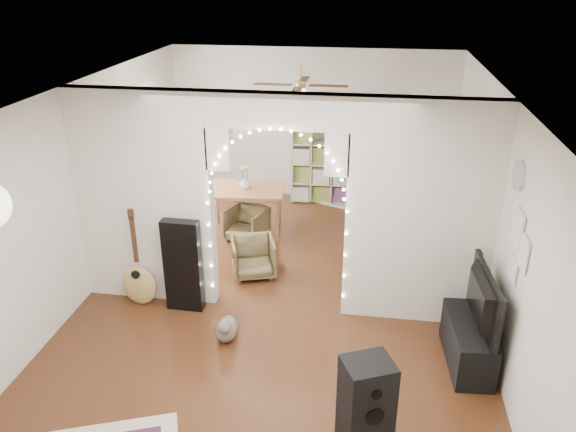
# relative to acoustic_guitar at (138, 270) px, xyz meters

# --- Properties ---
(floor) EXTENTS (7.50, 7.50, 0.00)m
(floor) POSITION_rel_acoustic_guitar_xyz_m (1.73, 0.25, -0.49)
(floor) COLOR black
(floor) RESTS_ON ground
(ceiling) EXTENTS (5.00, 7.50, 0.02)m
(ceiling) POSITION_rel_acoustic_guitar_xyz_m (1.73, 0.25, 2.21)
(ceiling) COLOR white
(ceiling) RESTS_ON wall_back
(wall_back) EXTENTS (5.00, 0.02, 2.70)m
(wall_back) POSITION_rel_acoustic_guitar_xyz_m (1.73, 4.00, 0.86)
(wall_back) COLOR silver
(wall_back) RESTS_ON floor
(wall_left) EXTENTS (0.02, 7.50, 2.70)m
(wall_left) POSITION_rel_acoustic_guitar_xyz_m (-0.77, 0.25, 0.86)
(wall_left) COLOR silver
(wall_left) RESTS_ON floor
(wall_right) EXTENTS (0.02, 7.50, 2.70)m
(wall_right) POSITION_rel_acoustic_guitar_xyz_m (4.23, 0.25, 0.86)
(wall_right) COLOR silver
(wall_right) RESTS_ON floor
(divider_wall) EXTENTS (5.00, 0.20, 2.70)m
(divider_wall) POSITION_rel_acoustic_guitar_xyz_m (1.73, 0.25, 0.94)
(divider_wall) COLOR silver
(divider_wall) RESTS_ON floor
(fairy_lights) EXTENTS (1.64, 0.04, 1.60)m
(fairy_lights) POSITION_rel_acoustic_guitar_xyz_m (1.73, 0.12, 1.06)
(fairy_lights) COLOR #FFEABF
(fairy_lights) RESTS_ON divider_wall
(window) EXTENTS (0.04, 1.20, 1.40)m
(window) POSITION_rel_acoustic_guitar_xyz_m (-0.74, 2.05, 1.01)
(window) COLOR white
(window) RESTS_ON wall_left
(wall_clock) EXTENTS (0.03, 0.31, 0.31)m
(wall_clock) POSITION_rel_acoustic_guitar_xyz_m (4.21, -0.35, 1.61)
(wall_clock) COLOR white
(wall_clock) RESTS_ON wall_right
(picture_frames) EXTENTS (0.02, 0.50, 0.70)m
(picture_frames) POSITION_rel_acoustic_guitar_xyz_m (4.21, -0.75, 1.01)
(picture_frames) COLOR white
(picture_frames) RESTS_ON wall_right
(ceiling_fan) EXTENTS (1.10, 1.10, 0.30)m
(ceiling_fan) POSITION_rel_acoustic_guitar_xyz_m (1.73, 2.25, 1.91)
(ceiling_fan) COLOR gold
(ceiling_fan) RESTS_ON ceiling
(guitar_case) EXTENTS (0.46, 0.17, 1.20)m
(guitar_case) POSITION_rel_acoustic_guitar_xyz_m (0.59, 0.00, 0.11)
(guitar_case) COLOR black
(guitar_case) RESTS_ON floor
(acoustic_guitar) EXTENTS (0.45, 0.16, 1.12)m
(acoustic_guitar) POSITION_rel_acoustic_guitar_xyz_m (0.00, 0.00, 0.00)
(acoustic_guitar) COLOR #AC8745
(acoustic_guitar) RESTS_ON floor
(tabby_cat) EXTENTS (0.28, 0.58, 0.38)m
(tabby_cat) POSITION_rel_acoustic_guitar_xyz_m (1.27, -0.57, -0.33)
(tabby_cat) COLOR brown
(tabby_cat) RESTS_ON floor
(floor_speaker) EXTENTS (0.51, 0.48, 1.03)m
(floor_speaker) POSITION_rel_acoustic_guitar_xyz_m (2.87, -2.06, 0.03)
(floor_speaker) COLOR black
(floor_speaker) RESTS_ON floor
(media_console) EXTENTS (0.47, 1.02, 0.50)m
(media_console) POSITION_rel_acoustic_guitar_xyz_m (3.93, -0.58, -0.24)
(media_console) COLOR black
(media_console) RESTS_ON floor
(tv) EXTENTS (0.21, 1.08, 0.62)m
(tv) POSITION_rel_acoustic_guitar_xyz_m (3.93, -0.58, 0.32)
(tv) COLOR black
(tv) RESTS_ON media_console
(bookcase) EXTENTS (1.47, 0.92, 1.49)m
(bookcase) POSITION_rel_acoustic_guitar_xyz_m (2.12, 3.75, 0.26)
(bookcase) COLOR beige
(bookcase) RESTS_ON floor
(dining_table) EXTENTS (1.27, 0.91, 0.76)m
(dining_table) POSITION_rel_acoustic_guitar_xyz_m (0.87, 2.27, 0.19)
(dining_table) COLOR brown
(dining_table) RESTS_ON floor
(flower_vase) EXTENTS (0.20, 0.20, 0.19)m
(flower_vase) POSITION_rel_acoustic_guitar_xyz_m (0.87, 2.27, 0.36)
(flower_vase) COLOR white
(flower_vase) RESTS_ON dining_table
(dining_chair_left) EXTENTS (0.72, 0.73, 0.53)m
(dining_chair_left) POSITION_rel_acoustic_guitar_xyz_m (0.94, 2.01, -0.22)
(dining_chair_left) COLOR brown
(dining_chair_left) RESTS_ON floor
(dining_chair_right) EXTENTS (0.72, 0.73, 0.53)m
(dining_chair_right) POSITION_rel_acoustic_guitar_xyz_m (1.26, 0.95, -0.22)
(dining_chair_right) COLOR brown
(dining_chair_right) RESTS_ON floor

